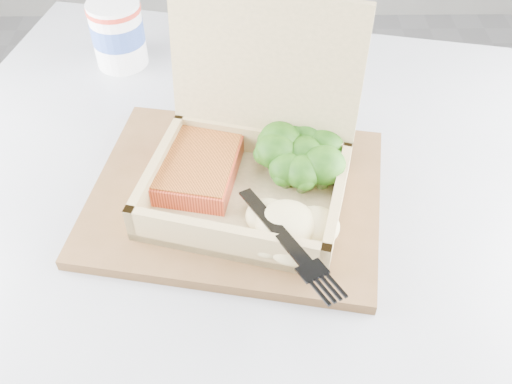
{
  "coord_description": "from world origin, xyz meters",
  "views": [
    {
      "loc": [
        0.39,
        -0.17,
        1.2
      ],
      "look_at": [
        0.4,
        0.24,
        0.78
      ],
      "focal_mm": 40.0,
      "sensor_mm": 36.0,
      "label": 1
    }
  ],
  "objects_px": {
    "cafe_table": "(241,303)",
    "serving_tray": "(236,195)",
    "paper_cup": "(118,32)",
    "takeout_container": "(252,152)"
  },
  "relations": [
    {
      "from": "cafe_table",
      "to": "serving_tray",
      "type": "xyz_separation_m",
      "value": [
        -0.0,
        0.02,
        0.2
      ]
    },
    {
      "from": "cafe_table",
      "to": "serving_tray",
      "type": "distance_m",
      "value": 0.2
    },
    {
      "from": "serving_tray",
      "to": "paper_cup",
      "type": "xyz_separation_m",
      "value": [
        -0.17,
        0.28,
        0.04
      ]
    },
    {
      "from": "serving_tray",
      "to": "paper_cup",
      "type": "relative_size",
      "value": 3.38
    },
    {
      "from": "cafe_table",
      "to": "paper_cup",
      "type": "relative_size",
      "value": 10.13
    },
    {
      "from": "takeout_container",
      "to": "cafe_table",
      "type": "bearing_deg",
      "value": -106.55
    },
    {
      "from": "paper_cup",
      "to": "serving_tray",
      "type": "bearing_deg",
      "value": -58.4
    },
    {
      "from": "cafe_table",
      "to": "paper_cup",
      "type": "height_order",
      "value": "paper_cup"
    },
    {
      "from": "serving_tray",
      "to": "cafe_table",
      "type": "bearing_deg",
      "value": -84.41
    },
    {
      "from": "serving_tray",
      "to": "takeout_container",
      "type": "distance_m",
      "value": 0.06
    }
  ]
}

